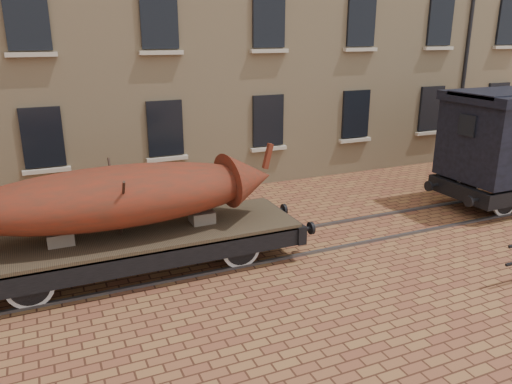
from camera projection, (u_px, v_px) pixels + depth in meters
name	position (u px, v px, depth m)	size (l,w,h in m)	color
ground	(314.00, 239.00, 12.65)	(90.00, 90.00, 0.00)	brown
rail_track	(314.00, 238.00, 12.64)	(30.00, 1.52, 0.06)	#59595E
flatcar_wagon	(136.00, 240.00, 10.72)	(7.91, 2.15, 1.19)	#463825
iron_boat	(118.00, 196.00, 10.29)	(7.11, 2.07, 1.68)	maroon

